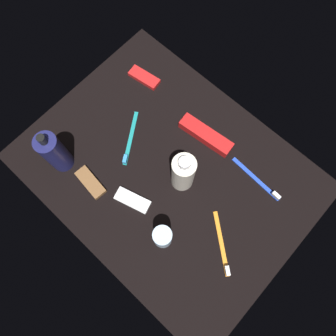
{
  "coord_description": "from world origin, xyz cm",
  "views": [
    {
      "loc": [
        -19.09,
        20.68,
        93.34
      ],
      "look_at": [
        0.0,
        0.0,
        3.0
      ],
      "focal_mm": 34.57,
      "sensor_mm": 36.0,
      "label": 1
    }
  ],
  "objects": [
    {
      "name": "toothbrush_blue",
      "position": [
        -22.06,
        -15.87,
        0.61
      ],
      "size": [
        18.04,
        2.09,
        2.1
      ],
      "color": "blue",
      "rests_on": "ground_plane"
    },
    {
      "name": "deodorant_stick",
      "position": [
        -12.57,
        15.75,
        5.45
      ],
      "size": [
        5.13,
        5.13,
        10.91
      ],
      "primitive_type": "cylinder",
      "color": "silver",
      "rests_on": "ground_plane"
    },
    {
      "name": "toothbrush_orange",
      "position": [
        -26.34,
        6.17,
        0.61
      ],
      "size": [
        14.8,
        12.19,
        2.1
      ],
      "color": "orange",
      "rests_on": "ground_plane"
    },
    {
      "name": "bodywash_bottle",
      "position": [
        -5.0,
        -0.71,
        7.96
      ],
      "size": [
        6.59,
        6.59,
        17.54
      ],
      "color": "silver",
      "rests_on": "ground_plane"
    },
    {
      "name": "lotion_bottle",
      "position": [
        25.3,
        19.41,
        8.38
      ],
      "size": [
        6.37,
        6.37,
        19.18
      ],
      "color": "navy",
      "rests_on": "ground_plane"
    },
    {
      "name": "snack_bar_white",
      "position": [
        1.36,
        13.74,
        0.75
      ],
      "size": [
        11.11,
        6.77,
        1.5
      ],
      "primitive_type": "cube",
      "rotation": [
        0.0,
        0.0,
        0.29
      ],
      "color": "white",
      "rests_on": "ground_plane"
    },
    {
      "name": "snack_bar_red",
      "position": [
        27.41,
        -18.14,
        0.75
      ],
      "size": [
        10.88,
        5.5,
        1.5
      ],
      "primitive_type": "cube",
      "rotation": [
        0.0,
        0.0,
        0.15
      ],
      "color": "red",
      "rests_on": "ground_plane"
    },
    {
      "name": "snack_bar_brown",
      "position": [
        14.32,
        18.34,
        0.75
      ],
      "size": [
        10.76,
        5.07,
        1.5
      ],
      "primitive_type": "cube",
      "rotation": [
        0.0,
        0.0,
        -0.11
      ],
      "color": "brown",
      "rests_on": "ground_plane"
    },
    {
      "name": "ground_plane",
      "position": [
        0.0,
        0.0,
        -0.6
      ],
      "size": [
        84.0,
        64.0,
        1.2
      ],
      "primitive_type": "cube",
      "color": "black"
    },
    {
      "name": "toothbrush_teal",
      "position": [
        15.17,
        0.94,
        0.61
      ],
      "size": [
        10.75,
        15.79,
        2.1
      ],
      "color": "teal",
      "rests_on": "ground_plane"
    },
    {
      "name": "toothpaste_box_red",
      "position": [
        -1.06,
        -15.98,
        1.6
      ],
      "size": [
        17.97,
        6.27,
        3.2
      ],
      "primitive_type": "cube",
      "rotation": [
        0.0,
        0.0,
        0.11
      ],
      "color": "red",
      "rests_on": "ground_plane"
    }
  ]
}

